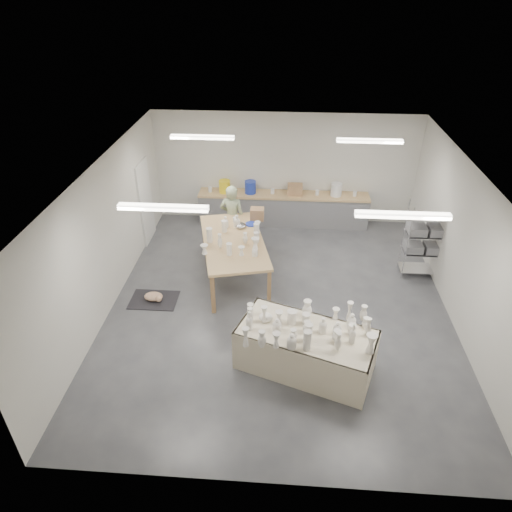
# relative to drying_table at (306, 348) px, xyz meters

# --- Properties ---
(room) EXTENTS (8.00, 8.02, 3.00)m
(room) POSITION_rel_drying_table_xyz_m (-0.62, 1.85, 1.61)
(room) COLOR #424449
(room) RESTS_ON ground
(back_counter) EXTENTS (4.60, 0.60, 1.24)m
(back_counter) POSITION_rel_drying_table_xyz_m (-0.52, 5.45, 0.04)
(back_counter) COLOR tan
(back_counter) RESTS_ON ground
(wire_shelf) EXTENTS (0.88, 0.48, 1.80)m
(wire_shelf) POSITION_rel_drying_table_xyz_m (2.69, 3.17, 0.47)
(wire_shelf) COLOR silver
(wire_shelf) RESTS_ON ground
(drying_table) EXTENTS (2.55, 1.86, 1.19)m
(drying_table) POSITION_rel_drying_table_xyz_m (0.00, 0.00, 0.00)
(drying_table) COLOR olive
(drying_table) RESTS_ON ground
(work_table) EXTENTS (1.87, 2.83, 1.33)m
(work_table) POSITION_rel_drying_table_xyz_m (-1.51, 2.82, 0.52)
(work_table) COLOR tan
(work_table) RESTS_ON ground
(rug) EXTENTS (1.00, 0.70, 0.02)m
(rug) POSITION_rel_drying_table_xyz_m (-3.19, 1.72, -0.43)
(rug) COLOR black
(rug) RESTS_ON ground
(cat) EXTENTS (0.47, 0.39, 0.17)m
(cat) POSITION_rel_drying_table_xyz_m (-3.17, 1.70, -0.34)
(cat) COLOR white
(cat) RESTS_ON rug
(potter) EXTENTS (0.68, 0.51, 1.70)m
(potter) POSITION_rel_drying_table_xyz_m (-1.75, 4.04, 0.41)
(potter) COLOR #97A882
(potter) RESTS_ON ground
(red_stool) EXTENTS (0.42, 0.42, 0.30)m
(red_stool) POSITION_rel_drying_table_xyz_m (-1.75, 4.31, -0.17)
(red_stool) COLOR #AC1827
(red_stool) RESTS_ON ground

